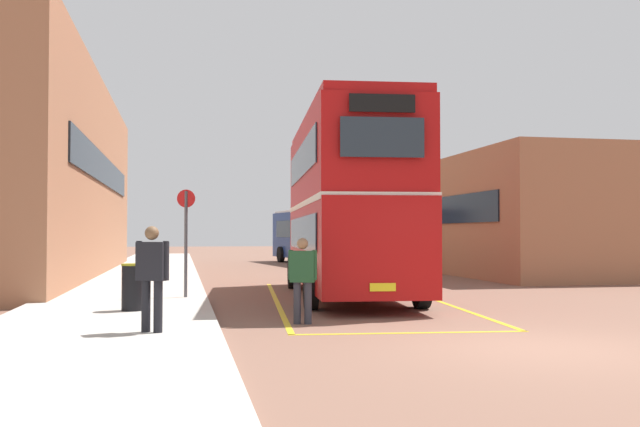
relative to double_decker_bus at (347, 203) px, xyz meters
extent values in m
plane|color=brown|center=(0.80, 5.80, -2.51)|extent=(135.60, 135.60, 0.00)
cube|color=#B2ADA3|center=(-5.70, 8.20, -2.44)|extent=(4.00, 57.60, 0.14)
cube|color=#9E6647|center=(-10.29, 10.39, 1.25)|extent=(5.98, 23.87, 7.53)
cube|color=#19232D|center=(-7.27, 10.39, 1.63)|extent=(0.06, 18.14, 1.10)
cube|color=#9E6647|center=(10.32, 8.73, -0.11)|extent=(8.05, 12.32, 4.80)
cube|color=#19232D|center=(6.27, 8.73, 0.13)|extent=(0.06, 9.37, 1.10)
cylinder|color=black|center=(-0.98, 3.10, -2.01)|extent=(0.37, 1.02, 1.00)
cylinder|color=black|center=(1.52, 2.88, -2.01)|extent=(0.37, 1.02, 1.00)
cylinder|color=black|center=(-1.52, -2.88, -2.01)|extent=(0.37, 1.02, 1.00)
cylinder|color=black|center=(0.98, -3.10, -2.01)|extent=(0.37, 1.02, 1.00)
cube|color=#A80F0F|center=(0.00, 0.00, -1.11)|extent=(3.28, 9.86, 2.10)
cube|color=#A80F0F|center=(0.00, 0.00, 0.99)|extent=(3.27, 9.67, 2.10)
cube|color=#A80F0F|center=(0.00, 0.00, 2.14)|extent=(3.16, 9.56, 0.20)
cube|color=silver|center=(0.00, 0.00, -0.06)|extent=(3.30, 9.77, 0.14)
cube|color=#232D38|center=(-1.23, 0.11, -0.81)|extent=(0.74, 7.91, 0.84)
cube|color=#232D38|center=(-1.23, 0.11, 1.09)|extent=(0.74, 7.91, 0.84)
cube|color=#232D38|center=(1.23, -0.11, -0.81)|extent=(0.74, 7.91, 0.84)
cube|color=#232D38|center=(1.23, -0.11, 1.09)|extent=(0.74, 7.91, 0.84)
cube|color=#232D38|center=(-0.44, -4.84, 1.09)|extent=(1.69, 0.19, 0.80)
cube|color=black|center=(-0.44, -4.84, 1.77)|extent=(1.33, 0.16, 0.36)
cube|color=#232D38|center=(0.44, 4.84, -0.71)|extent=(1.93, 0.21, 1.00)
cube|color=yellow|center=(-0.44, -4.84, -1.88)|extent=(0.52, 0.08, 0.16)
cylinder|color=black|center=(1.41, 22.71, -2.05)|extent=(0.38, 0.95, 0.92)
cylinder|color=black|center=(3.77, 23.04, -2.05)|extent=(0.38, 0.95, 0.92)
cylinder|color=black|center=(2.21, 16.92, -2.05)|extent=(0.38, 0.95, 0.92)
cylinder|color=black|center=(4.57, 17.24, -2.05)|extent=(0.38, 0.95, 0.92)
cube|color=navy|center=(2.99, 19.98, -0.91)|extent=(3.62, 9.98, 2.60)
cube|color=silver|center=(2.99, 19.98, 0.45)|extent=(3.43, 9.57, 0.12)
cube|color=#232D38|center=(1.83, 19.82, -0.56)|extent=(1.10, 7.73, 0.96)
cube|color=#232D38|center=(4.15, 20.14, -0.56)|extent=(1.10, 7.73, 0.96)
cube|color=#232D38|center=(2.32, 24.83, -0.61)|extent=(1.83, 0.29, 1.10)
cylinder|color=#2D2D38|center=(-2.02, -5.29, -2.12)|extent=(0.14, 0.14, 0.78)
cylinder|color=#2D2D38|center=(-2.21, -5.22, -2.12)|extent=(0.14, 0.14, 0.78)
cube|color=#1E4728|center=(-2.11, -5.26, -1.44)|extent=(0.50, 0.36, 0.58)
cylinder|color=#1E4728|center=(-1.90, -5.33, -1.41)|extent=(0.09, 0.09, 0.56)
cylinder|color=#1E4728|center=(-2.33, -5.18, -1.41)|extent=(0.09, 0.09, 0.56)
sphere|color=#8C6647|center=(-2.12, -5.27, -1.01)|extent=(0.21, 0.21, 0.21)
cylinder|color=black|center=(-4.69, -6.91, -1.97)|extent=(0.14, 0.14, 0.81)
cylinder|color=black|center=(-4.88, -6.81, -1.97)|extent=(0.14, 0.14, 0.81)
cube|color=black|center=(-4.79, -6.86, -1.26)|extent=(0.52, 0.41, 0.61)
cylinder|color=black|center=(-4.58, -6.97, -1.23)|extent=(0.09, 0.09, 0.58)
cylinder|color=black|center=(-5.00, -6.75, -1.23)|extent=(0.09, 0.09, 0.58)
sphere|color=brown|center=(-4.80, -6.88, -0.82)|extent=(0.22, 0.22, 0.22)
cylinder|color=black|center=(-5.30, -3.60, -1.92)|extent=(0.43, 0.43, 0.90)
cylinder|color=olive|center=(-5.30, -3.60, -1.45)|extent=(0.46, 0.46, 0.04)
cylinder|color=#4C4C51|center=(-4.23, -0.77, -1.08)|extent=(0.08, 0.08, 2.58)
cylinder|color=red|center=(-4.23, -0.77, 0.03)|extent=(0.44, 0.03, 0.44)
cube|color=gold|center=(-2.00, -0.79, -2.51)|extent=(1.17, 11.65, 0.01)
cube|color=gold|center=(2.00, -1.15, -2.51)|extent=(1.17, 11.65, 0.01)
cube|color=gold|center=(-0.53, -6.79, -2.51)|extent=(4.13, 0.49, 0.01)
camera|label=1|loc=(-4.35, -18.22, -0.82)|focal=39.49mm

